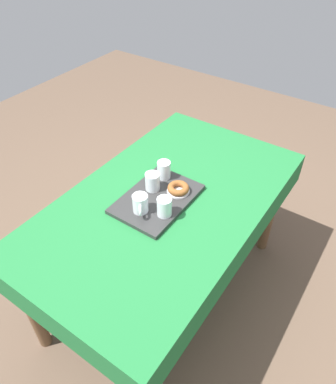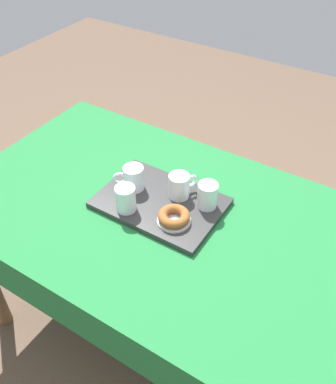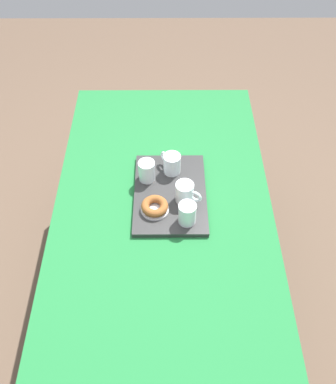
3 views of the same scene
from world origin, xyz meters
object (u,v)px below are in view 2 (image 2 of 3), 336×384
serving_tray (160,203)px  water_glass_far (207,197)px  tea_mug_left (180,186)px  water_glass_near (126,200)px  tea_mug_right (133,179)px  sugar_donut_left (174,216)px  donut_plate_left (174,220)px  dining_table (164,232)px

serving_tray → water_glass_far: water_glass_far is taller
tea_mug_left → water_glass_near: bearing=52.8°
tea_mug_right → sugar_donut_left: size_ratio=0.93×
tea_mug_right → donut_plate_left: (-0.21, 0.07, -0.04)m
tea_mug_left → dining_table: bearing=83.7°
dining_table → tea_mug_left: (-0.01, -0.09, 0.16)m
serving_tray → tea_mug_right: (0.12, -0.01, 0.05)m
tea_mug_left → water_glass_near: water_glass_near is taller
dining_table → donut_plate_left: 0.14m
tea_mug_left → water_glass_far: 0.11m
donut_plate_left → dining_table: bearing=-27.7°
donut_plate_left → sugar_donut_left: 0.02m
donut_plate_left → sugar_donut_left: size_ratio=1.06×
tea_mug_left → donut_plate_left: size_ratio=0.93×
water_glass_far → sugar_donut_left: water_glass_far is taller
water_glass_near → sugar_donut_left: (-0.17, -0.03, -0.02)m
tea_mug_left → water_glass_far: (-0.11, -0.01, -0.00)m
serving_tray → water_glass_near: water_glass_near is taller
sugar_donut_left → dining_table: bearing=-27.7°
tea_mug_left → tea_mug_right: 0.17m
donut_plate_left → serving_tray: bearing=-33.2°
water_glass_near → water_glass_far: (-0.22, -0.16, 0.00)m
dining_table → water_glass_far: 0.22m
tea_mug_left → tea_mug_right: (0.16, 0.05, 0.00)m
tea_mug_left → sugar_donut_left: 0.13m
dining_table → tea_mug_right: size_ratio=15.24×
tea_mug_left → water_glass_far: size_ratio=1.13×
donut_plate_left → tea_mug_left: bearing=-66.9°
serving_tray → tea_mug_right: 0.13m
dining_table → water_glass_far: water_glass_far is taller
water_glass_near → sugar_donut_left: 0.17m
serving_tray → tea_mug_right: bearing=-3.6°
serving_tray → donut_plate_left: size_ratio=3.78×
tea_mug_left → tea_mug_right: bearing=17.5°
water_glass_far → donut_plate_left: bearing=66.1°
serving_tray → tea_mug_left: (-0.04, -0.06, 0.05)m
tea_mug_right → donut_plate_left: 0.23m
dining_table → serving_tray: serving_tray is taller
dining_table → tea_mug_left: 0.18m
serving_tray → sugar_donut_left: bearing=146.8°
tea_mug_right → sugar_donut_left: bearing=162.0°
dining_table → serving_tray: 0.11m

